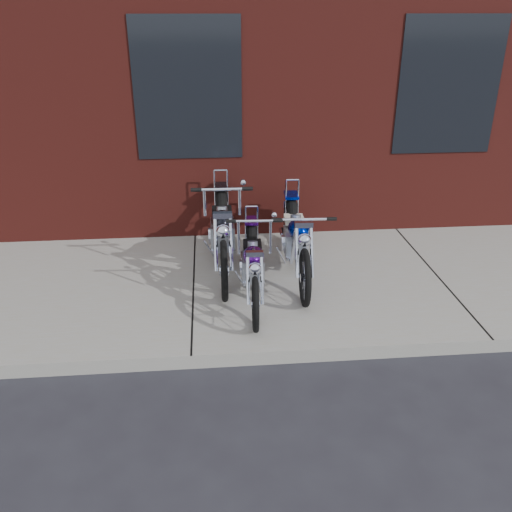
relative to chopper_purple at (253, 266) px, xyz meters
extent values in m
plane|color=black|center=(-0.69, -1.17, -0.51)|extent=(120.00, 120.00, 0.00)
cube|color=gray|center=(-0.69, 0.33, -0.44)|extent=(22.00, 3.00, 0.15)
torus|color=black|center=(0.03, 0.51, -0.04)|extent=(0.16, 0.64, 0.64)
torus|color=black|center=(-0.05, -0.88, -0.07)|extent=(0.09, 0.58, 0.58)
cube|color=gray|center=(0.00, -0.06, -0.05)|extent=(0.27, 0.37, 0.27)
ellipsoid|color=#460B7A|center=(-0.02, -0.30, 0.21)|extent=(0.26, 0.50, 0.27)
cube|color=black|center=(0.01, 0.17, 0.13)|extent=(0.23, 0.26, 0.05)
cylinder|color=silver|center=(-0.04, -0.77, 0.16)|extent=(0.05, 0.26, 0.48)
cylinder|color=silver|center=(-0.04, -0.66, 0.75)|extent=(0.49, 0.05, 0.03)
cylinder|color=silver|center=(0.02, 0.44, 0.30)|extent=(0.02, 0.02, 0.43)
cylinder|color=silver|center=(0.11, 0.13, -0.17)|extent=(0.09, 0.80, 0.04)
torus|color=black|center=(0.61, 1.15, 0.00)|extent=(0.18, 0.73, 0.73)
torus|color=black|center=(0.54, -0.43, -0.03)|extent=(0.10, 0.66, 0.66)
cube|color=gray|center=(0.58, 0.50, -0.01)|extent=(0.30, 0.42, 0.30)
ellipsoid|color=#001BAF|center=(0.57, 0.22, 0.28)|extent=(0.29, 0.57, 0.31)
cube|color=beige|center=(0.60, 0.77, 0.19)|extent=(0.26, 0.29, 0.06)
cylinder|color=silver|center=(0.54, -0.31, 0.23)|extent=(0.05, 0.29, 0.54)
cylinder|color=silver|center=(0.55, -0.18, 0.56)|extent=(0.56, 0.06, 0.03)
cylinder|color=silver|center=(0.61, 1.07, 0.39)|extent=(0.02, 0.02, 0.48)
cylinder|color=silver|center=(0.71, 0.72, -0.14)|extent=(0.09, 0.91, 0.05)
torus|color=black|center=(-0.30, 1.45, 0.03)|extent=(0.16, 0.78, 0.77)
torus|color=black|center=(-0.33, -0.24, -0.01)|extent=(0.09, 0.70, 0.70)
cube|color=gray|center=(-0.32, 0.76, 0.01)|extent=(0.31, 0.43, 0.32)
ellipsoid|color=black|center=(-0.32, 0.46, 0.33)|extent=(0.29, 0.60, 0.33)
cube|color=black|center=(-0.31, 1.04, 0.23)|extent=(0.26, 0.31, 0.06)
cylinder|color=silver|center=(-0.33, -0.10, 0.27)|extent=(0.05, 0.31, 0.58)
cylinder|color=silver|center=(-0.33, 0.03, 0.85)|extent=(0.59, 0.04, 0.03)
cylinder|color=silver|center=(-0.31, 1.36, 0.43)|extent=(0.02, 0.02, 0.52)
cylinder|color=silver|center=(-0.18, 1.00, -0.12)|extent=(0.07, 0.97, 0.05)
camera|label=1|loc=(-0.46, -5.49, 2.66)|focal=38.00mm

